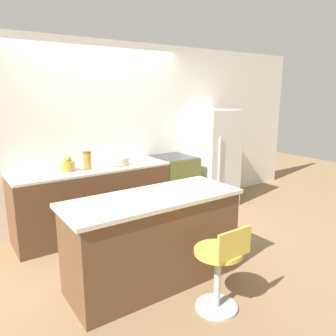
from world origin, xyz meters
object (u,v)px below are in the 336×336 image
object	(u,v)px
oven_range	(173,185)
kettle	(68,165)
stool_chair	(220,268)
refrigerator	(212,158)
mixing_bowl	(120,161)

from	to	relation	value
oven_range	kettle	world-z (taller)	kettle
oven_range	stool_chair	world-z (taller)	oven_range
refrigerator	kettle	world-z (taller)	refrigerator
oven_range	refrigerator	world-z (taller)	refrigerator
refrigerator	mixing_bowl	bearing A→B (deg)	179.97
kettle	mixing_bowl	xyz separation A→B (m)	(0.72, 0.00, -0.03)
kettle	oven_range	bearing A→B (deg)	1.05
refrigerator	kettle	size ratio (longest dim) A/B	8.17
oven_range	mixing_bowl	world-z (taller)	mixing_bowl
kettle	mixing_bowl	world-z (taller)	kettle
refrigerator	kettle	xyz separation A→B (m)	(-2.45, 0.00, 0.19)
kettle	mixing_bowl	bearing A→B (deg)	0.00
mixing_bowl	stool_chair	bearing A→B (deg)	-93.92
refrigerator	kettle	bearing A→B (deg)	179.98
oven_range	refrigerator	size ratio (longest dim) A/B	0.57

